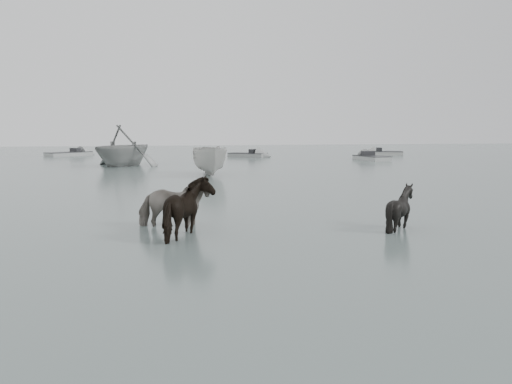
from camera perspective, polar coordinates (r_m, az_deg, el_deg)
ground at (r=10.67m, az=3.69°, el=-6.92°), size 140.00×140.00×0.00m
pony_pinto at (r=13.43m, az=-9.39°, el=-0.53°), size 2.02×1.11×1.63m
pony_dark at (r=12.19m, az=-7.51°, el=-1.24°), size 1.41×1.64×1.65m
pony_black at (r=13.57m, az=16.19°, el=-1.06°), size 1.33×1.19×1.44m
rowboat_trail at (r=36.61m, az=-14.92°, el=5.27°), size 7.37×7.56×3.03m
boat_small at (r=28.37m, az=-5.31°, el=3.79°), size 1.92×4.82×1.84m
skiff_port at (r=42.88m, az=13.08°, el=4.05°), size 2.29×5.06×0.75m
skiff_mid at (r=46.74m, az=-0.95°, el=4.49°), size 4.83×4.04×0.75m
skiff_star at (r=51.99m, az=14.49°, el=4.53°), size 4.99×3.04×0.75m
skiff_far at (r=51.92m, az=-20.62°, el=4.30°), size 5.51×5.34×0.75m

